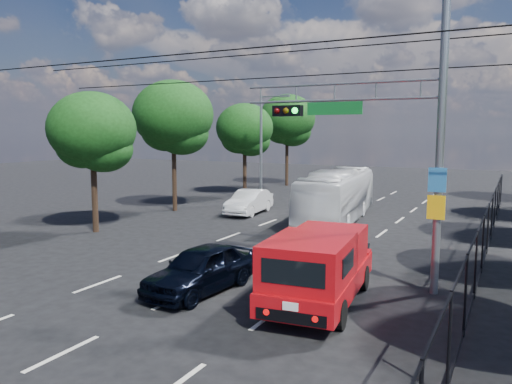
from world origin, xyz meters
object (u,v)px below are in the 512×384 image
Objects in this scene: red_pickup at (319,265)px; white_van at (249,202)px; signal_mast at (398,116)px; navy_hatchback at (201,269)px; white_bus at (337,196)px.

white_van is (-9.07, 12.56, -0.41)m from red_pickup.
signal_mast is at bearing 59.10° from red_pickup.
signal_mast reaches higher than navy_hatchback.
red_pickup is 13.22m from white_bus.
white_van is at bearing 117.87° from navy_hatchback.
navy_hatchback is 14.28m from white_van.
signal_mast is at bearing 36.52° from navy_hatchback.
white_bus is at bearing 117.17° from signal_mast.
navy_hatchback is 0.42× the size of white_bus.
red_pickup reaches higher than navy_hatchback.
navy_hatchback is at bearing -72.76° from white_van.
red_pickup is at bearing -79.88° from white_bus.
signal_mast is 0.97× the size of white_bus.
red_pickup is 0.58× the size of white_bus.
white_van is (-5.54, 13.16, -0.01)m from navy_hatchback.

